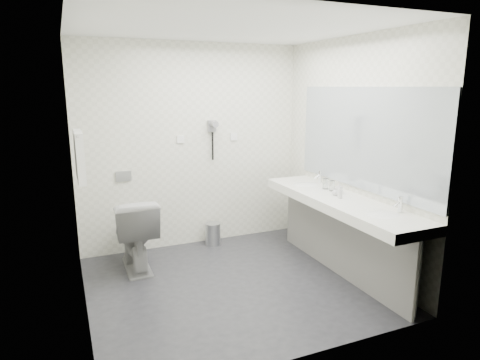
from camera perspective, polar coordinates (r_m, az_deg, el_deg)
name	(u,v)px	position (r m, az deg, el deg)	size (l,w,h in m)	color
floor	(232,284)	(4.43, -1.05, -13.93)	(2.80, 2.80, 0.00)	#2A2A30
ceiling	(231,27)	(4.00, -1.20, 20.05)	(2.80, 2.80, 0.00)	white
wall_back	(192,147)	(5.25, -6.47, 4.50)	(2.80, 2.80, 0.00)	white
wall_front	(303,196)	(2.90, 8.57, -2.12)	(2.80, 2.80, 0.00)	white
wall_left	(76,176)	(3.75, -21.35, 0.50)	(2.60, 2.60, 0.00)	white
wall_right	(351,155)	(4.73, 14.82, 3.29)	(2.60, 2.60, 0.00)	white
vanity_counter	(339,202)	(4.51, 13.28, -2.93)	(0.55, 2.20, 0.10)	white
vanity_panel	(339,240)	(4.65, 13.27, -7.95)	(0.03, 2.15, 0.75)	gray
vanity_post_near	(416,280)	(3.95, 22.75, -12.39)	(0.06, 0.06, 0.75)	silver
vanity_post_far	(292,214)	(5.49, 7.10, -4.53)	(0.06, 0.06, 0.75)	silver
mirror	(363,139)	(4.54, 16.35, 5.38)	(0.02, 2.20, 1.05)	#B2BCC6
basin_near	(383,216)	(4.02, 18.79, -4.66)	(0.40, 0.31, 0.05)	white
basin_far	(306,186)	(5.02, 8.93, -0.76)	(0.40, 0.31, 0.05)	white
faucet_near	(400,204)	(4.12, 20.90, -3.09)	(0.04, 0.04, 0.15)	silver
faucet_far	(320,177)	(5.10, 10.82, 0.42)	(0.04, 0.04, 0.15)	silver
soap_bottle_a	(339,188)	(4.64, 13.29, -1.08)	(0.05, 0.05, 0.12)	silver
soap_bottle_b	(335,192)	(4.56, 12.79, -1.54)	(0.07, 0.07, 0.09)	silver
soap_bottle_c	(340,192)	(4.45, 13.39, -1.60)	(0.05, 0.05, 0.13)	silver
glass_left	(332,186)	(4.75, 12.36, -0.76)	(0.06, 0.06, 0.11)	silver
glass_right	(326,184)	(4.83, 11.52, -0.50)	(0.06, 0.06, 0.12)	silver
toilet	(135,233)	(4.80, -14.09, -6.96)	(0.46, 0.80, 0.81)	white
flush_plate	(124,176)	(5.11, -15.50, 0.49)	(0.18, 0.02, 0.12)	#B2B5BA
pedal_bin	(213,234)	(5.42, -3.69, -7.37)	(0.19, 0.19, 0.27)	#B2B5BA
bin_lid	(213,224)	(5.37, -3.71, -5.94)	(0.19, 0.19, 0.01)	#B2B5BA
towel_rail	(76,133)	(4.25, -21.29, 5.94)	(0.02, 0.02, 0.62)	silver
towel_near	(80,158)	(4.14, -20.84, 2.74)	(0.07, 0.24, 0.48)	white
towel_far	(79,154)	(4.42, -21.01, 3.29)	(0.07, 0.24, 0.48)	white
dryer_cradle	(212,126)	(5.27, -3.82, 7.32)	(0.10, 0.04, 0.14)	gray
dryer_barrel	(214,124)	(5.20, -3.57, 7.59)	(0.08, 0.08, 0.14)	gray
dryer_cord	(213,146)	(5.28, -3.73, 4.61)	(0.02, 0.02, 0.35)	black
switch_plate_a	(181,139)	(5.18, -8.05, 5.47)	(0.09, 0.02, 0.09)	white
switch_plate_b	(234,137)	(5.41, -0.84, 5.88)	(0.09, 0.02, 0.09)	white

